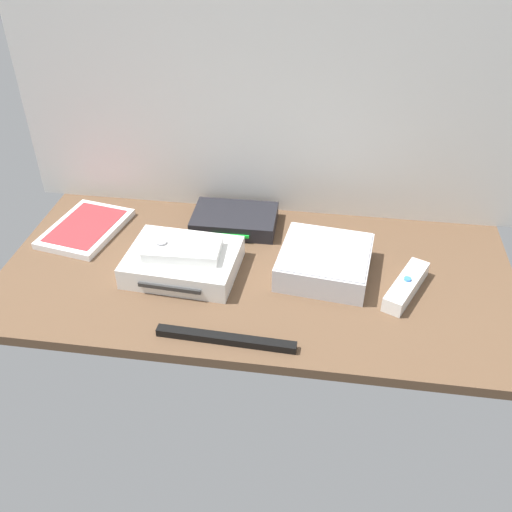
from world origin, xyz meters
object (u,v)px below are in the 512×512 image
object	(u,v)px
game_console	(183,262)
mini_computer	(325,261)
game_case	(86,228)
sensor_bar	(226,339)
network_router	(235,220)
remote_classic_pad	(183,249)
remote_wand	(406,286)

from	to	relation	value
game_console	mini_computer	bearing A→B (deg)	10.98
game_case	sensor_bar	world-z (taller)	game_case
game_case	sensor_bar	size ratio (longest dim) A/B	0.88
game_console	sensor_bar	distance (cm)	21.71
network_router	remote_classic_pad	xyz separation A→B (cm)	(-6.97, -17.36, 3.71)
network_router	remote_classic_pad	size ratio (longest dim) A/B	1.24
mini_computer	remote_wand	xyz separation A→B (cm)	(15.35, -4.03, -1.13)
game_console	sensor_bar	world-z (taller)	game_console
network_router	remote_wand	distance (cm)	39.70
network_router	game_case	bearing A→B (deg)	-169.33
game_console	remote_classic_pad	xyz separation A→B (cm)	(0.18, -0.08, 3.21)
game_console	game_case	xyz separation A→B (cm)	(-24.43, 10.81, -1.44)
remote_wand	sensor_bar	size ratio (longest dim) A/B	0.62
game_console	game_case	bearing A→B (deg)	159.71
game_console	mini_computer	size ratio (longest dim) A/B	1.17
game_console	sensor_bar	bearing A→B (deg)	-53.27
mini_computer	game_case	distance (cm)	52.28
remote_wand	sensor_bar	distance (cm)	35.52
mini_computer	remote_wand	world-z (taller)	mini_computer
game_case	sensor_bar	distance (cm)	46.41
game_case	remote_wand	size ratio (longest dim) A/B	1.42
mini_computer	remote_wand	size ratio (longest dim) A/B	1.26
game_case	remote_wand	bearing A→B (deg)	1.12
mini_computer	remote_classic_pad	xyz separation A→B (cm)	(-27.13, -3.63, 2.77)
remote_wand	sensor_bar	xyz separation A→B (cm)	(-30.82, -17.65, -0.81)
game_console	remote_wand	xyz separation A→B (cm)	(42.66, -0.49, -0.69)
remote_classic_pad	remote_wand	bearing A→B (deg)	-2.82
remote_classic_pad	network_router	bearing A→B (deg)	65.85
game_console	network_router	bearing A→B (deg)	71.09
network_router	sensor_bar	bearing A→B (deg)	-83.34
game_case	remote_wand	world-z (taller)	remote_wand
game_case	sensor_bar	xyz separation A→B (cm)	(36.27, -28.95, -0.06)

